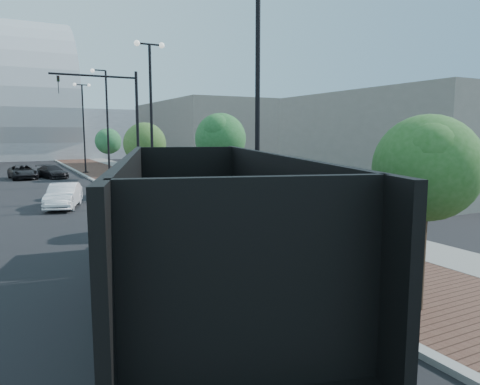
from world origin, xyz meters
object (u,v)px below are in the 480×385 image
dump_truck (191,227)px  pedestrian (216,179)px  white_sedan (63,196)px  dark_car_mid (23,172)px

dump_truck → pedestrian: size_ratio=7.07×
white_sedan → pedestrian: (10.39, 1.75, 0.30)m
dump_truck → pedestrian: bearing=80.2°
dark_car_mid → pedestrian: pedestrian is taller
white_sedan → pedestrian: 10.54m
dark_car_mid → white_sedan: bearing=-92.0°
dump_truck → white_sedan: size_ratio=3.35×
white_sedan → pedestrian: size_ratio=2.11×
white_sedan → dark_car_mid: bearing=110.8°
dump_truck → dark_car_mid: 34.59m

